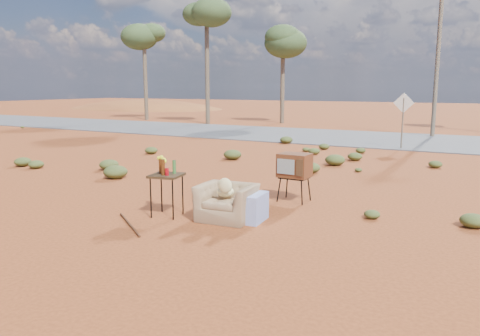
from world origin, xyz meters
The scene contains 13 objects.
ground centered at (0.00, 0.00, 0.00)m, with size 140.00×140.00×0.00m, color #98431E.
highway centered at (0.00, 15.00, 0.02)m, with size 140.00×7.00×0.04m, color #565659.
dirt_mound centered at (-30.00, 34.00, 0.00)m, with size 26.00×18.00×2.00m, color #9C5925.
armchair centered at (0.58, 0.19, 0.41)m, with size 1.22×0.85×0.87m.
tv_unit centered at (1.05, 2.05, 0.77)m, with size 0.65×0.53×1.03m.
side_table centered at (-0.67, -0.14, 0.83)m, with size 0.66×0.66×1.12m.
rusty_bar centered at (-0.83, -0.99, 0.02)m, with size 0.04×0.04×1.52m, color #532916.
road_sign centered at (1.50, 12.00, 1.50)m, with size 0.78×0.06×2.19m.
eucalyptus_far_left centered at (-18.00, 20.00, 5.94)m, with size 3.20×3.20×7.10m.
eucalyptus_left centered at (-12.00, 19.00, 6.92)m, with size 3.20×3.20×8.10m.
eucalyptus_near_left centered at (-8.00, 22.00, 5.45)m, with size 3.20×3.20×6.60m.
utility_pole_center centered at (2.00, 17.50, 4.15)m, with size 1.40×0.20×8.00m.
scrub_patch centered at (-0.82, 4.41, 0.14)m, with size 17.49×8.07×0.33m.
Camera 1 is at (4.72, -7.04, 2.42)m, focal length 35.00 mm.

